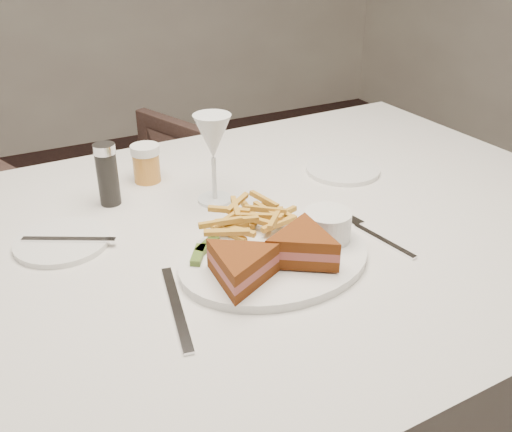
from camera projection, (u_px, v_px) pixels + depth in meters
The scene contains 3 objects.
table at pixel (245, 383), 1.20m from camera, with size 1.46×0.97×0.75m, color silver.
chair_far at pixel (132, 223), 1.89m from camera, with size 0.66×0.62×0.68m, color #48322C.
table_setting at pixel (245, 220), 0.98m from camera, with size 0.77×0.63×0.18m.
Camera 1 is at (-0.15, -0.90, 1.25)m, focal length 40.00 mm.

